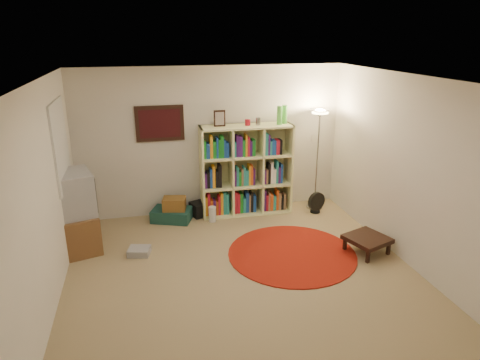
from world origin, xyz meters
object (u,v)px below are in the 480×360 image
at_px(bookshelf, 245,172).
at_px(tv_stand, 74,213).
at_px(floor_lamp, 319,127).
at_px(side_table, 367,239).
at_px(suitcase, 172,215).
at_px(floor_fan, 316,202).

height_order(bookshelf, tv_stand, bookshelf).
bearing_deg(floor_lamp, side_table, -87.75).
xyz_separation_m(suitcase, side_table, (2.62, -1.76, 0.10)).
relative_size(bookshelf, tv_stand, 1.59).
relative_size(floor_lamp, suitcase, 2.41).
bearing_deg(floor_fan, side_table, -102.39).
height_order(bookshelf, side_table, bookshelf).
bearing_deg(tv_stand, floor_lamp, -6.82).
bearing_deg(floor_lamp, tv_stand, -170.78).
distance_m(floor_fan, side_table, 1.52).
distance_m(floor_lamp, suitcase, 2.90).
distance_m(floor_fan, suitcase, 2.50).
height_order(tv_stand, side_table, tv_stand).
bearing_deg(bookshelf, floor_lamp, -2.92).
height_order(bookshelf, suitcase, bookshelf).
bearing_deg(suitcase, side_table, -12.30).
bearing_deg(suitcase, tv_stand, -132.95).
xyz_separation_m(floor_lamp, tv_stand, (-3.97, -0.64, -0.92)).
relative_size(floor_fan, side_table, 0.55).
height_order(suitcase, side_table, side_table).
bearing_deg(floor_fan, suitcase, 156.79).
distance_m(bookshelf, tv_stand, 2.80).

